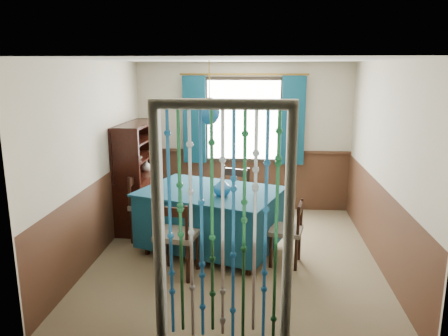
# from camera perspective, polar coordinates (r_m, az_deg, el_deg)

# --- Properties ---
(floor) EXTENTS (4.00, 4.00, 0.00)m
(floor) POSITION_cam_1_polar(r_m,az_deg,el_deg) (5.86, 1.56, -11.33)
(floor) COLOR brown
(floor) RESTS_ON ground
(ceiling) EXTENTS (4.00, 4.00, 0.00)m
(ceiling) POSITION_cam_1_polar(r_m,az_deg,el_deg) (5.33, 1.73, 13.94)
(ceiling) COLOR silver
(ceiling) RESTS_ON ground
(wall_back) EXTENTS (3.60, 0.00, 3.60)m
(wall_back) POSITION_cam_1_polar(r_m,az_deg,el_deg) (7.42, 2.55, 4.02)
(wall_back) COLOR #BCB299
(wall_back) RESTS_ON ground
(wall_front) EXTENTS (3.60, 0.00, 3.60)m
(wall_front) POSITION_cam_1_polar(r_m,az_deg,el_deg) (3.54, -0.26, -6.27)
(wall_front) COLOR #BCB299
(wall_front) RESTS_ON ground
(wall_left) EXTENTS (0.00, 4.00, 4.00)m
(wall_left) POSITION_cam_1_polar(r_m,az_deg,el_deg) (5.84, -16.28, 1.00)
(wall_left) COLOR #BCB299
(wall_left) RESTS_ON ground
(wall_right) EXTENTS (0.00, 4.00, 4.00)m
(wall_right) POSITION_cam_1_polar(r_m,az_deg,el_deg) (5.65, 20.19, 0.32)
(wall_right) COLOR #BCB299
(wall_right) RESTS_ON ground
(wainscot_back) EXTENTS (3.60, 0.00, 3.60)m
(wainscot_back) POSITION_cam_1_polar(r_m,az_deg,el_deg) (7.56, 2.48, -1.62)
(wainscot_back) COLOR #442819
(wainscot_back) RESTS_ON ground
(wainscot_front) EXTENTS (3.60, 0.00, 3.60)m
(wainscot_front) POSITION_cam_1_polar(r_m,az_deg,el_deg) (3.86, -0.23, -16.75)
(wainscot_front) COLOR #442819
(wainscot_front) RESTS_ON ground
(wainscot_left) EXTENTS (0.00, 4.00, 4.00)m
(wainscot_left) POSITION_cam_1_polar(r_m,az_deg,el_deg) (6.03, -15.69, -5.98)
(wainscot_left) COLOR #442819
(wainscot_left) RESTS_ON ground
(wainscot_right) EXTENTS (0.00, 4.00, 4.00)m
(wainscot_right) POSITION_cam_1_polar(r_m,az_deg,el_deg) (5.85, 19.46, -6.86)
(wainscot_right) COLOR #442819
(wainscot_right) RESTS_ON ground
(window) EXTENTS (1.32, 0.12, 1.42)m
(window) POSITION_cam_1_polar(r_m,az_deg,el_deg) (7.33, 2.55, 6.28)
(window) COLOR black
(window) RESTS_ON wall_back
(doorway) EXTENTS (1.16, 0.12, 2.18)m
(doorway) POSITION_cam_1_polar(r_m,az_deg,el_deg) (3.66, -0.17, -8.91)
(doorway) COLOR silver
(doorway) RESTS_ON ground
(dining_table) EXTENTS (2.05, 1.71, 0.84)m
(dining_table) POSITION_cam_1_polar(r_m,az_deg,el_deg) (5.82, -1.81, -6.35)
(dining_table) COLOR #0E364A
(dining_table) RESTS_ON floor
(chair_near) EXTENTS (0.53, 0.51, 0.93)m
(chair_near) POSITION_cam_1_polar(r_m,az_deg,el_deg) (5.18, -6.27, -8.85)
(chair_near) COLOR black
(chair_near) RESTS_ON floor
(chair_far) EXTENTS (0.62, 0.61, 0.98)m
(chair_far) POSITION_cam_1_polar(r_m,az_deg,el_deg) (6.44, 0.89, -4.11)
(chair_far) COLOR black
(chair_far) RESTS_ON floor
(chair_left) EXTENTS (0.47, 0.49, 0.96)m
(chair_left) POSITION_cam_1_polar(r_m,az_deg,el_deg) (6.31, -10.13, -4.75)
(chair_left) COLOR black
(chair_left) RESTS_ON floor
(chair_right) EXTENTS (0.46, 0.47, 0.82)m
(chair_right) POSITION_cam_1_polar(r_m,az_deg,el_deg) (5.51, 8.38, -8.13)
(chair_right) COLOR black
(chair_right) RESTS_ON floor
(sideboard) EXTENTS (0.48, 1.24, 1.60)m
(sideboard) POSITION_cam_1_polar(r_m,az_deg,el_deg) (6.88, -11.04, -2.80)
(sideboard) COLOR black
(sideboard) RESTS_ON floor
(pendant_lamp) EXTENTS (0.26, 0.26, 0.79)m
(pendant_lamp) POSITION_cam_1_polar(r_m,az_deg,el_deg) (5.52, -1.91, 7.37)
(pendant_lamp) COLOR olive
(pendant_lamp) RESTS_ON ceiling
(vase_table) EXTENTS (0.25, 0.25, 0.21)m
(vase_table) POSITION_cam_1_polar(r_m,az_deg,el_deg) (5.45, -0.27, -2.55)
(vase_table) COLOR navy
(vase_table) RESTS_ON dining_table
(bowl_shelf) EXTENTS (0.23, 0.23, 0.05)m
(bowl_shelf) POSITION_cam_1_polar(r_m,az_deg,el_deg) (6.48, -11.40, 1.23)
(bowl_shelf) COLOR beige
(bowl_shelf) RESTS_ON sideboard
(vase_sideboard) EXTENTS (0.22, 0.22, 0.19)m
(vase_sideboard) POSITION_cam_1_polar(r_m,az_deg,el_deg) (7.05, -10.07, 0.37)
(vase_sideboard) COLOR beige
(vase_sideboard) RESTS_ON sideboard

